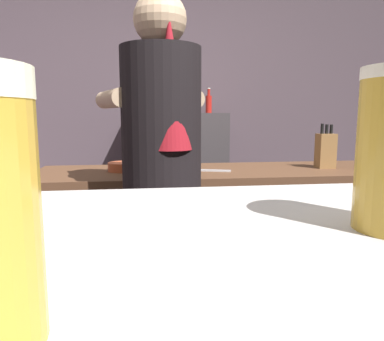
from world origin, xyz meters
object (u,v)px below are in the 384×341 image
object	(u,v)px
bartender	(162,165)
bottle_olive_oil	(194,101)
chefs_knife	(209,170)
knife_block	(326,150)
mixing_bowl	(124,167)
bottle_soy	(209,103)

from	to	relation	value
bartender	bottle_olive_oil	xyz separation A→B (m)	(0.36, 1.63, 0.33)
chefs_knife	bartender	bearing A→B (deg)	-107.99
knife_block	bottle_olive_oil	world-z (taller)	bottle_olive_oil
knife_block	mixing_bowl	distance (m)	1.17
bottle_soy	chefs_knife	bearing A→B (deg)	-99.87
bartender	bottle_soy	xyz separation A→B (m)	(0.51, 1.72, 0.32)
knife_block	chefs_knife	xyz separation A→B (m)	(-0.70, -0.04, -0.10)
mixing_bowl	bottle_soy	bearing A→B (deg)	60.80
bottle_olive_oil	bottle_soy	size ratio (longest dim) A/B	1.14
chefs_knife	bottle_olive_oil	world-z (taller)	bottle_olive_oil
bartender	bottle_soy	distance (m)	1.83
chefs_knife	bottle_olive_oil	bearing A→B (deg)	102.62
mixing_bowl	chefs_knife	xyz separation A→B (m)	(0.47, -0.07, -0.02)
knife_block	bottle_soy	distance (m)	1.40
knife_block	mixing_bowl	size ratio (longest dim) A/B	1.49
chefs_knife	bottle_soy	world-z (taller)	bottle_soy
bartender	knife_block	size ratio (longest dim) A/B	6.56
bottle_soy	knife_block	bearing A→B (deg)	-69.91
bartender	chefs_knife	world-z (taller)	bartender
bartender	bottle_olive_oil	distance (m)	1.70
mixing_bowl	bottle_olive_oil	world-z (taller)	bottle_olive_oil
mixing_bowl	bottle_soy	world-z (taller)	bottle_soy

